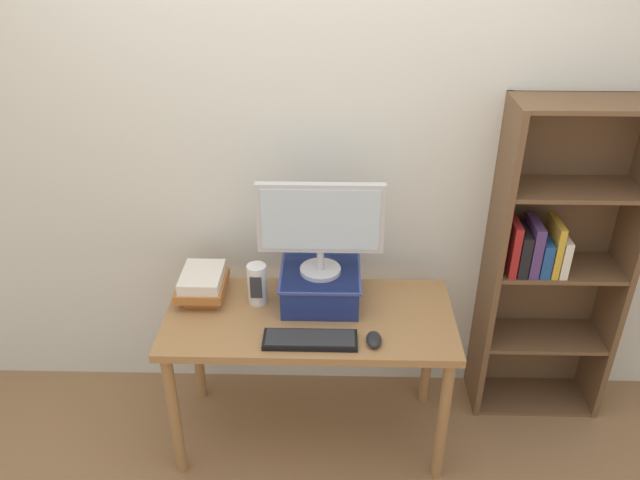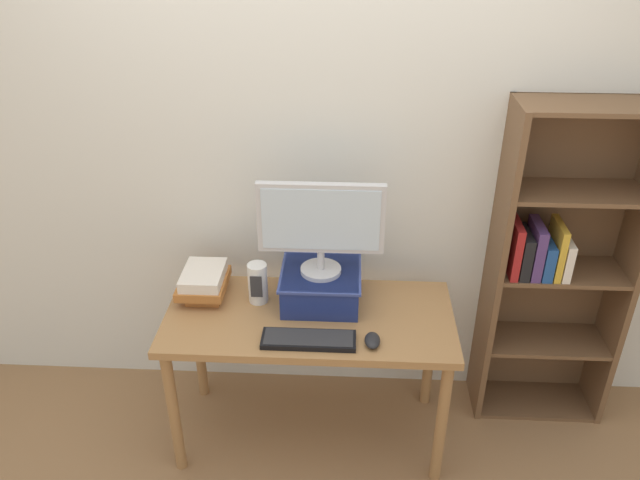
% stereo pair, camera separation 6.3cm
% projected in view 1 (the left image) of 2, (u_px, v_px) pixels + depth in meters
% --- Properties ---
extents(ground_plane, '(12.00, 12.00, 0.00)m').
position_uv_depth(ground_plane, '(311.00, 431.00, 3.07)').
color(ground_plane, olive).
extents(back_wall, '(7.00, 0.08, 2.60)m').
position_uv_depth(back_wall, '(312.00, 150.00, 2.81)').
color(back_wall, silver).
rests_on(back_wall, ground_plane).
extents(desk, '(1.26, 0.58, 0.71)m').
position_uv_depth(desk, '(310.00, 331.00, 2.76)').
color(desk, '#9E7042').
rests_on(desk, ground_plane).
extents(bookshelf_unit, '(0.62, 0.28, 1.59)m').
position_uv_depth(bookshelf_unit, '(551.00, 263.00, 2.89)').
color(bookshelf_unit, brown).
rests_on(bookshelf_unit, ground_plane).
extents(riser_box, '(0.36, 0.34, 0.15)m').
position_uv_depth(riser_box, '(320.00, 285.00, 2.78)').
color(riser_box, navy).
rests_on(riser_box, desk).
extents(computer_monitor, '(0.54, 0.18, 0.42)m').
position_uv_depth(computer_monitor, '(320.00, 223.00, 2.62)').
color(computer_monitor, '#B7B7BA').
rests_on(computer_monitor, riser_box).
extents(keyboard, '(0.39, 0.13, 0.02)m').
position_uv_depth(keyboard, '(310.00, 340.00, 2.55)').
color(keyboard, black).
rests_on(keyboard, desk).
extents(computer_mouse, '(0.06, 0.10, 0.04)m').
position_uv_depth(computer_mouse, '(374.00, 339.00, 2.54)').
color(computer_mouse, black).
rests_on(computer_mouse, desk).
extents(book_stack, '(0.21, 0.26, 0.13)m').
position_uv_depth(book_stack, '(203.00, 284.00, 2.81)').
color(book_stack, '#AD662D').
rests_on(book_stack, desk).
extents(desk_speaker, '(0.09, 0.09, 0.19)m').
position_uv_depth(desk_speaker, '(257.00, 284.00, 2.76)').
color(desk_speaker, silver).
rests_on(desk_speaker, desk).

